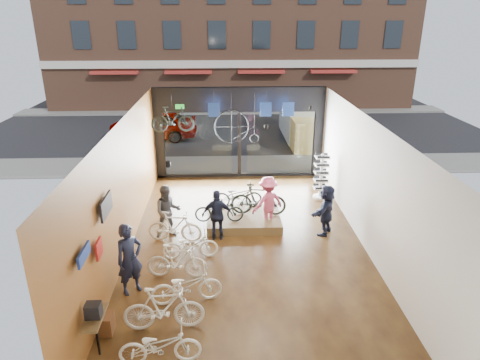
{
  "coord_description": "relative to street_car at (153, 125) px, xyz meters",
  "views": [
    {
      "loc": [
        -0.66,
        -11.27,
        6.54
      ],
      "look_at": [
        -0.15,
        1.4,
        1.59
      ],
      "focal_mm": 32.0,
      "sensor_mm": 36.0,
      "label": 1
    }
  ],
  "objects": [
    {
      "name": "ground_plane",
      "position": [
        4.56,
        -12.0,
        -0.84
      ],
      "size": [
        7.0,
        12.0,
        0.04
      ],
      "primitive_type": "cube",
      "color": "black",
      "rests_on": "ground"
    },
    {
      "name": "floor_bike_5",
      "position": [
        2.37,
        -11.63,
        -0.32
      ],
      "size": [
        1.71,
        0.69,
        1.0
      ],
      "primitive_type": "imported",
      "rotation": [
        0.0,
        0.0,
        1.43
      ],
      "color": "beige",
      "rests_on": "ground_plane"
    },
    {
      "name": "hung_bike",
      "position": [
        2.04,
        -7.8,
        2.11
      ],
      "size": [
        1.62,
        0.59,
        0.95
      ],
      "primitive_type": "imported",
      "rotation": [
        0.0,
        0.0,
        1.67
      ],
      "color": "black",
      "rests_on": "ceiling"
    },
    {
      "name": "opposite_building",
      "position": [
        4.56,
        9.5,
        6.18
      ],
      "size": [
        26.0,
        5.0,
        14.0
      ],
      "primitive_type": "cube",
      "color": "brown",
      "rests_on": "ground"
    },
    {
      "name": "display_bike_right",
      "position": [
        4.36,
        -9.88,
        -0.08
      ],
      "size": [
        1.68,
        0.63,
        0.87
      ],
      "primitive_type": "imported",
      "rotation": [
        0.0,
        0.0,
        1.6
      ],
      "color": "black",
      "rests_on": "display_platform"
    },
    {
      "name": "box_truck",
      "position": [
        8.29,
        -1.0,
        0.37
      ],
      "size": [
        2.0,
        6.01,
        2.37
      ],
      "primitive_type": null,
      "color": "silver",
      "rests_on": "street_road"
    },
    {
      "name": "floor_bike_4",
      "position": [
        2.91,
        -12.61,
        -0.4
      ],
      "size": [
        1.62,
        0.7,
        0.83
      ],
      "primitive_type": "imported",
      "rotation": [
        0.0,
        0.0,
        1.67
      ],
      "color": "beige",
      "rests_on": "ground_plane"
    },
    {
      "name": "ceiling",
      "position": [
        4.56,
        -12.0,
        3.0
      ],
      "size": [
        7.0,
        12.0,
        0.04
      ],
      "primitive_type": "cube",
      "color": "black",
      "rests_on": "ground"
    },
    {
      "name": "exit_sign",
      "position": [
        2.16,
        -6.12,
        2.23
      ],
      "size": [
        0.35,
        0.06,
        0.18
      ],
      "primitive_type": "cube",
      "color": "#198C26",
      "rests_on": "storefront"
    },
    {
      "name": "street_car",
      "position": [
        0.0,
        0.0,
        0.0
      ],
      "size": [
        4.79,
        1.93,
        1.63
      ],
      "primitive_type": "imported",
      "rotation": [
        0.0,
        0.0,
        -1.57
      ],
      "color": "gray",
      "rests_on": "street_road"
    },
    {
      "name": "wall_back",
      "position": [
        4.56,
        -18.02,
        1.08
      ],
      "size": [
        7.0,
        0.04,
        3.8
      ],
      "primitive_type": "cube",
      "color": "beige",
      "rests_on": "ground"
    },
    {
      "name": "street_road",
      "position": [
        4.56,
        3.0,
        -0.83
      ],
      "size": [
        30.0,
        18.0,
        0.02
      ],
      "primitive_type": "cube",
      "color": "black",
      "rests_on": "ground"
    },
    {
      "name": "customer_0",
      "position": [
        1.56,
        -14.14,
        0.11
      ],
      "size": [
        0.81,
        0.77,
        1.86
      ],
      "primitive_type": "imported",
      "rotation": [
        0.0,
        0.0,
        0.66
      ],
      "color": "#161C33",
      "rests_on": "ground_plane"
    },
    {
      "name": "sunglasses_rack",
      "position": [
        7.51,
        -8.54,
        0.06
      ],
      "size": [
        0.57,
        0.49,
        1.75
      ],
      "primitive_type": null,
      "rotation": [
        0.0,
        0.0,
        -0.14
      ],
      "color": "white",
      "rests_on": "ground_plane"
    },
    {
      "name": "wall_right",
      "position": [
        8.08,
        -12.0,
        1.08
      ],
      "size": [
        0.04,
        12.0,
        3.8
      ],
      "primitive_type": "cube",
      "color": "beige",
      "rests_on": "ground"
    },
    {
      "name": "sidewalk_near",
      "position": [
        4.56,
        -4.8,
        -0.76
      ],
      "size": [
        30.0,
        2.4,
        0.12
      ],
      "primitive_type": "cube",
      "color": "slate",
      "rests_on": "ground"
    },
    {
      "name": "jersey_right",
      "position": [
        6.45,
        -6.8,
        2.23
      ],
      "size": [
        0.45,
        0.03,
        0.55
      ],
      "primitive_type": "cube",
      "color": "#1E3F99",
      "rests_on": "ceiling"
    },
    {
      "name": "floor_bike_0",
      "position": [
        2.59,
        -16.55,
        -0.39
      ],
      "size": [
        1.67,
        0.69,
        0.86
      ],
      "primitive_type": "imported",
      "rotation": [
        0.0,
        0.0,
        1.64
      ],
      "color": "beige",
      "rests_on": "ground_plane"
    },
    {
      "name": "sidewalk_far",
      "position": [
        4.56,
        7.0,
        -0.76
      ],
      "size": [
        30.0,
        2.0,
        0.12
      ],
      "primitive_type": "cube",
      "color": "slate",
      "rests_on": "ground"
    },
    {
      "name": "customer_1",
      "position": [
        2.15,
        -11.28,
        0.03
      ],
      "size": [
        0.95,
        0.82,
        1.69
      ],
      "primitive_type": "imported",
      "rotation": [
        0.0,
        0.0,
        0.24
      ],
      "color": "#3F3F44",
      "rests_on": "ground_plane"
    },
    {
      "name": "floor_bike_3",
      "position": [
        2.63,
        -13.56,
        -0.33
      ],
      "size": [
        1.64,
        0.61,
        0.97
      ],
      "primitive_type": "imported",
      "rotation": [
        0.0,
        0.0,
        1.47
      ],
      "color": "beige",
      "rests_on": "ground_plane"
    },
    {
      "name": "penny_farthing",
      "position": [
        4.48,
        -7.51,
        1.68
      ],
      "size": [
        1.64,
        0.06,
        1.31
      ],
      "primitive_type": null,
      "color": "black",
      "rests_on": "ceiling"
    },
    {
      "name": "wall_left",
      "position": [
        1.04,
        -12.0,
        1.08
      ],
      "size": [
        0.04,
        12.0,
        3.8
      ],
      "primitive_type": "cube",
      "color": "#956229",
      "rests_on": "ground"
    },
    {
      "name": "display_bike_mid",
      "position": [
        5.01,
        -10.47,
        0.03
      ],
      "size": [
        1.87,
        0.75,
        1.09
      ],
      "primitive_type": "imported",
      "rotation": [
        0.0,
        0.0,
        1.44
      ],
      "color": "black",
      "rests_on": "display_platform"
    },
    {
      "name": "wall_merch",
      "position": [
        1.18,
        -15.5,
        0.48
      ],
      "size": [
        0.4,
        2.4,
        2.6
      ],
      "primitive_type": null,
      "color": "navy",
      "rests_on": "wall_left"
    },
    {
      "name": "jersey_left",
      "position": [
        3.54,
        -6.8,
        2.23
      ],
      "size": [
        0.45,
        0.03,
        0.55
      ],
      "primitive_type": "cube",
      "color": "#1E3F99",
      "rests_on": "ceiling"
    },
    {
      "name": "display_platform",
      "position": [
        4.53,
        -10.52,
        -0.67
      ],
      "size": [
        2.4,
        1.8,
        0.3
      ],
      "primitive_type": "cube",
      "color": "brown",
      "rests_on": "ground_plane"
    },
    {
      "name": "customer_3",
      "position": [
        5.3,
        -10.72,
        0.04
      ],
      "size": [
        1.28,
        1.08,
        1.72
      ],
      "primitive_type": "imported",
      "rotation": [
        0.0,
        0.0,
        3.63
      ],
      "color": "#CC4C72",
      "rests_on": "ground_plane"
    },
    {
      "name": "customer_2",
      "position": [
        3.68,
        -11.51,
        -0.01
      ],
      "size": [
        0.96,
        0.42,
        1.62
      ],
      "primitive_type": "imported",
      "rotation": [
        0.0,
        0.0,
        3.11
      ],
      "color": "#161C33",
      "rests_on": "ground_plane"
    },
    {
      "name": "jersey_mid",
      "position": [
        5.56,
        -6.8,
        2.23
      ],
      "size": [
        0.45,
        0.03,
        0.55
      ],
      "primitive_type": "cube",
      "color": "#1E3F99",
      "rests_on": "ceiling"
    },
    {
      "name": "display_bike_left",
      "position": [
        3.72,
        -10.93,
        -0.11
      ],
      "size": [
        1.56,
        0.57,
        0.81
      ],
      "primitive_type": "imported",
      "rotation": [
        0.0,
        0.0,
        1.55
      ],
      "color": "black",
      "rests_on": "display_platform"
    },
    {
      "name": "floor_bike_2",
      "position": [
        2.96,
        -14.61,
        -0.37
      ],
      "size": [
        1.79,
        0.88,
        0.9
      ],
      "primitive_type": "imported",
      "rotation": [
        0.0,
        0.0,
        1.74
      ],
      "color": "beige",
      "rests_on": "ground_plane"
    },
    {
      "name": "floor_bike_1",
      "position": [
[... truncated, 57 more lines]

